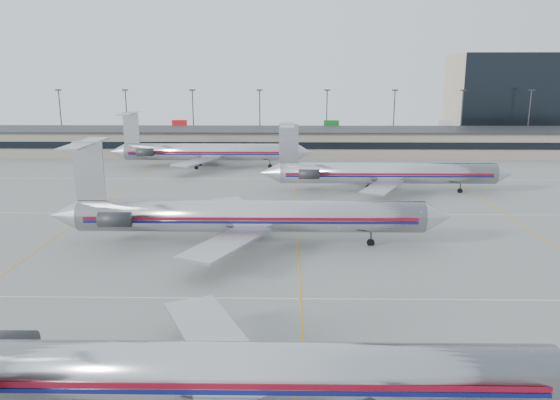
{
  "coord_description": "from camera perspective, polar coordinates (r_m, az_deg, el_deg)",
  "views": [
    {
      "loc": [
        -1.13,
        -35.84,
        20.01
      ],
      "look_at": [
        -2.2,
        29.67,
        4.5
      ],
      "focal_mm": 35.0,
      "sensor_mm": 36.0,
      "label": 1
    }
  ],
  "objects": [
    {
      "name": "distant_building",
      "position": [
        175.74,
        22.34,
        9.89
      ],
      "size": [
        30.0,
        20.0,
        25.0
      ],
      "primitive_type": "cube",
      "color": "tan",
      "rests_on": "ground"
    },
    {
      "name": "jet_second_row",
      "position": [
        63.82,
        -3.94,
        -1.64
      ],
      "size": [
        47.04,
        27.7,
        12.31
      ],
      "color": "silver",
      "rests_on": "ground"
    },
    {
      "name": "ground",
      "position": [
        41.06,
        2.49,
        -15.86
      ],
      "size": [
        260.0,
        260.0,
        0.0
      ],
      "primitive_type": "plane",
      "color": "gray",
      "rests_on": "ground"
    },
    {
      "name": "light_mast_row",
      "position": [
        148.29,
        1.39,
        8.89
      ],
      "size": [
        163.6,
        0.4,
        15.28
      ],
      "color": "#38383D",
      "rests_on": "ground"
    },
    {
      "name": "terminal",
      "position": [
        134.88,
        1.42,
        6.14
      ],
      "size": [
        162.0,
        17.0,
        6.25
      ],
      "color": "gray",
      "rests_on": "ground"
    },
    {
      "name": "jet_foreground",
      "position": [
        32.9,
        -7.19,
        -17.31
      ],
      "size": [
        43.49,
        25.61,
        11.38
      ],
      "color": "silver",
      "rests_on": "ground"
    },
    {
      "name": "jet_third_row",
      "position": [
        93.21,
        10.62,
        2.81
      ],
      "size": [
        42.52,
        26.15,
        11.63
      ],
      "color": "silver",
      "rests_on": "ground"
    },
    {
      "name": "jet_back_row",
      "position": [
        116.9,
        -7.65,
        5.03
      ],
      "size": [
        42.86,
        26.36,
        11.72
      ],
      "color": "silver",
      "rests_on": "ground"
    },
    {
      "name": "apron_markings",
      "position": [
        50.03,
        2.19,
        -10.26
      ],
      "size": [
        160.0,
        0.15,
        0.02
      ],
      "primitive_type": "cube",
      "color": "silver",
      "rests_on": "ground"
    }
  ]
}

